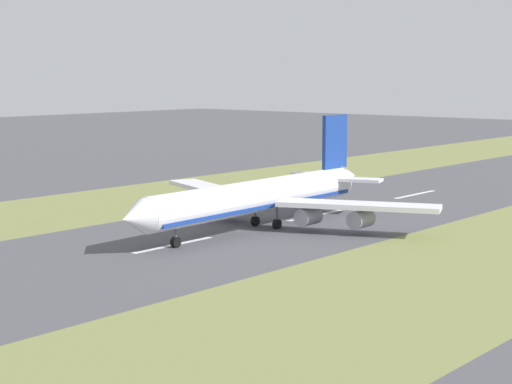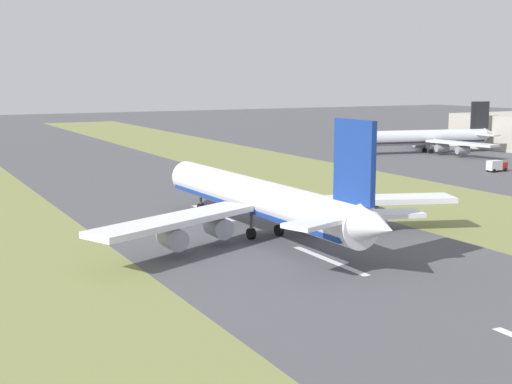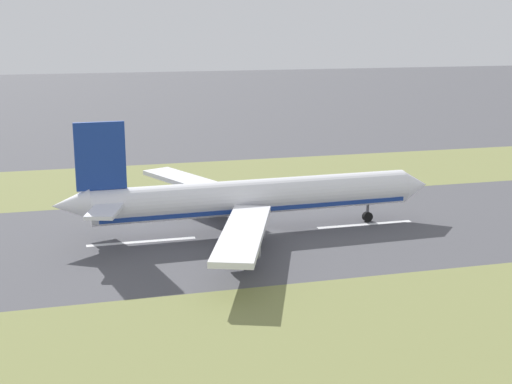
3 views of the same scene
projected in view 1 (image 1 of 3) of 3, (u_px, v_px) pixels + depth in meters
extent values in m
plane|color=#4C4C51|center=(243.00, 230.00, 157.00)|extent=(800.00, 800.00, 0.00)
cube|color=olive|center=(468.00, 266.00, 128.08)|extent=(40.00, 600.00, 0.01)
cube|color=olive|center=(88.00, 206.00, 185.91)|extent=(40.00, 600.00, 0.01)
cube|color=silver|center=(415.00, 194.00, 203.98)|extent=(1.20, 18.00, 0.01)
cube|color=silver|center=(315.00, 215.00, 173.83)|extent=(1.20, 18.00, 0.01)
cube|color=silver|center=(174.00, 245.00, 143.67)|extent=(1.20, 18.00, 0.01)
cylinder|color=white|center=(256.00, 196.00, 157.17)|extent=(7.68, 56.16, 6.00)
cone|color=white|center=(134.00, 218.00, 133.59)|extent=(6.03, 5.17, 5.88)
cone|color=white|center=(347.00, 176.00, 181.01)|extent=(5.28, 6.15, 5.10)
cube|color=navy|center=(256.00, 205.00, 157.39)|extent=(7.31, 53.91, 0.70)
cube|color=white|center=(358.00, 206.00, 152.02)|extent=(28.96, 17.16, 0.90)
cube|color=white|center=(211.00, 189.00, 173.71)|extent=(29.28, 15.68, 0.90)
cylinder|color=#93939E|center=(308.00, 216.00, 155.14)|extent=(3.34, 4.89, 3.20)
cylinder|color=#93939E|center=(361.00, 219.00, 152.26)|extent=(3.34, 4.89, 3.20)
cylinder|color=#93939E|center=(233.00, 207.00, 166.29)|extent=(3.34, 4.89, 3.20)
cylinder|color=#93939E|center=(210.00, 201.00, 174.57)|extent=(3.34, 4.89, 3.20)
cube|color=navy|center=(335.00, 142.00, 176.10)|extent=(1.04, 8.02, 11.00)
cube|color=white|center=(357.00, 180.00, 173.71)|extent=(10.90, 7.52, 0.60)
cube|color=white|center=(313.00, 176.00, 180.53)|extent=(10.83, 7.03, 0.60)
cylinder|color=#59595E|center=(176.00, 233.00, 141.22)|extent=(0.50, 0.50, 3.20)
cylinder|color=black|center=(176.00, 242.00, 141.44)|extent=(0.95, 1.83, 1.80)
cylinder|color=#59595E|center=(277.00, 215.00, 158.38)|extent=(0.50, 0.50, 3.20)
cylinder|color=black|center=(277.00, 224.00, 158.60)|extent=(0.95, 1.83, 1.80)
cylinder|color=#59595E|center=(255.00, 213.00, 161.60)|extent=(0.50, 0.50, 3.20)
cylinder|color=black|center=(255.00, 221.00, 161.82)|extent=(0.95, 1.83, 1.80)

